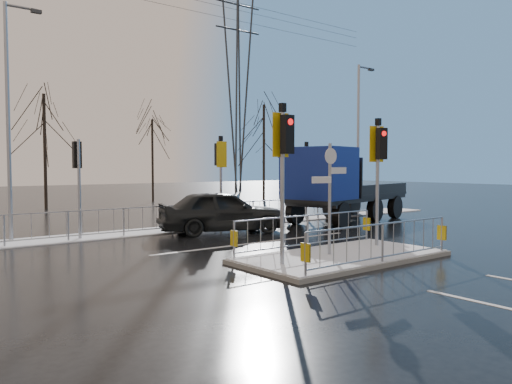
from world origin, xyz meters
TOP-DOWN VIEW (x-y plane):
  - ground at (0.00, 0.00)m, footprint 120.00×120.00m
  - snow_verge at (0.00, 8.60)m, footprint 30.00×2.00m
  - lane_markings at (0.00, -0.33)m, footprint 8.00×11.38m
  - traffic_island at (-0.01, 0.01)m, footprint 6.00×3.04m
  - far_kerb_fixtures at (0.29, 8.09)m, footprint 18.00×0.65m
  - car_far_lane at (0.45, 6.63)m, footprint 5.27×3.36m
  - flatbed_truck at (5.99, 6.13)m, footprint 7.74×4.23m
  - tree_far_a at (-2.00, 22.00)m, footprint 3.75×3.75m
  - tree_far_b at (6.00, 24.00)m, footprint 3.25×3.25m
  - tree_far_c at (14.00, 21.00)m, footprint 4.00×4.00m
  - street_lamp_right at (10.57, 8.50)m, footprint 1.25×0.18m
  - street_lamp_left at (-6.43, 9.50)m, footprint 1.25×0.18m
  - pylon_wires at (16.88, 30.00)m, footprint 70.00×2.38m

SIDE VIEW (x-z plane):
  - ground at x=0.00m, z-range 0.00..0.00m
  - lane_markings at x=0.00m, z-range 0.00..0.01m
  - snow_verge at x=0.00m, z-range 0.00..0.04m
  - traffic_island at x=-0.01m, z-range -1.68..2.47m
  - car_far_lane at x=0.45m, z-range 0.00..1.67m
  - far_kerb_fixtures at x=0.29m, z-range -0.90..2.93m
  - flatbed_truck at x=5.99m, z-range 0.11..3.51m
  - tree_far_b at x=6.00m, z-range 1.11..7.25m
  - street_lamp_right at x=10.57m, z-range 0.39..8.39m
  - street_lamp_left at x=-6.43m, z-range 0.39..8.59m
  - tree_far_a at x=-2.00m, z-range 1.28..8.36m
  - tree_far_c at x=14.00m, z-range 1.37..8.92m
  - pylon_wires at x=16.88m, z-range 1.05..21.02m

